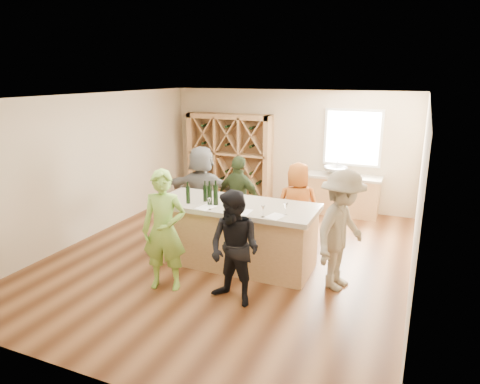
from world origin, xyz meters
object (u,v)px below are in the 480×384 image
at_px(person_near_right, 235,249).
at_px(person_server, 341,231).
at_px(person_far_right, 297,207).
at_px(person_far_mid, 239,200).
at_px(wine_bottle_c, 205,193).
at_px(wine_bottle_e, 216,195).
at_px(person_far_left, 202,191).
at_px(person_near_left, 164,231).
at_px(wine_rack, 229,158).
at_px(sink, 335,171).
at_px(wine_bottle_d, 210,195).
at_px(tasting_counter_base, 235,236).
at_px(wine_bottle_b, 188,195).

relative_size(person_near_right, person_server, 0.90).
relative_size(person_server, person_far_right, 1.12).
xyz_separation_m(person_far_mid, person_far_right, (1.12, 0.08, -0.03)).
height_order(wine_bottle_c, wine_bottle_e, wine_bottle_e).
bearing_deg(person_far_left, person_near_left, 98.75).
distance_m(person_near_right, person_far_right, 2.24).
xyz_separation_m(wine_rack, person_server, (3.49, -3.68, -0.18)).
relative_size(sink, wine_bottle_c, 1.94).
distance_m(wine_bottle_d, wine_bottle_e, 0.10).
relative_size(tasting_counter_base, person_far_left, 1.43).
bearing_deg(wine_rack, sink, -1.49).
bearing_deg(wine_bottle_e, person_near_left, -110.04).
bearing_deg(wine_bottle_b, person_server, 3.23).
distance_m(wine_rack, person_near_left, 4.83).
relative_size(wine_bottle_b, wine_bottle_c, 1.03).
xyz_separation_m(tasting_counter_base, person_far_mid, (-0.34, 0.95, 0.35)).
distance_m(wine_bottle_b, person_near_left, 0.94).
bearing_deg(person_near_right, sink, 97.85).
bearing_deg(person_near_left, wine_bottle_c, 68.60).
relative_size(wine_rack, wine_bottle_d, 6.86).
distance_m(wine_bottle_e, person_far_left, 1.56).
bearing_deg(wine_bottle_e, wine_bottle_b, -166.39).
distance_m(person_near_right, person_far_left, 2.80).
bearing_deg(wine_bottle_c, person_near_left, -96.03).
height_order(person_near_right, person_server, person_server).
bearing_deg(person_near_left, sink, 55.33).
relative_size(sink, wine_bottle_b, 1.90).
relative_size(wine_bottle_c, person_far_left, 0.15).
distance_m(sink, person_far_mid, 2.84).
relative_size(wine_bottle_c, person_near_right, 0.17).
distance_m(wine_bottle_e, person_near_right, 1.34).
bearing_deg(wine_bottle_e, person_server, 0.86).
height_order(wine_bottle_c, person_far_mid, person_far_mid).
height_order(wine_rack, wine_bottle_d, wine_rack).
relative_size(wine_rack, tasting_counter_base, 0.85).
distance_m(sink, person_far_left, 3.25).
bearing_deg(wine_bottle_c, tasting_counter_base, 9.53).
distance_m(person_far_right, person_far_left, 1.96).
relative_size(sink, person_far_mid, 0.32).
xyz_separation_m(wine_bottle_c, person_far_mid, (0.18, 1.03, -0.37)).
bearing_deg(person_far_left, person_server, 153.08).
distance_m(wine_bottle_c, person_near_left, 1.14).
xyz_separation_m(sink, wine_bottle_b, (-1.72, -3.75, 0.21)).
distance_m(wine_bottle_b, wine_bottle_e, 0.47).
bearing_deg(person_far_mid, wine_bottle_b, 84.63).
relative_size(wine_bottle_c, person_near_left, 0.15).
distance_m(sink, tasting_counter_base, 3.63).
relative_size(wine_bottle_e, person_near_left, 0.18).
bearing_deg(person_far_mid, wine_bottle_d, 100.82).
xyz_separation_m(person_far_mid, person_far_left, (-0.84, 0.09, 0.06)).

